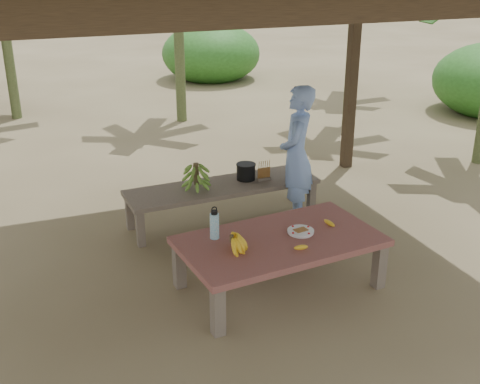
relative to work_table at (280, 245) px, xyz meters
name	(u,v)px	position (x,y,z in m)	size (l,w,h in m)	color
ground	(214,276)	(-0.51, 0.40, -0.43)	(80.00, 80.00, 0.00)	brown
work_table	(280,245)	(0.00, 0.00, 0.00)	(1.89, 1.18, 0.50)	brown
bench	(223,189)	(0.00, 1.56, -0.04)	(2.23, 0.70, 0.45)	brown
ripe_banana_bunch	(232,242)	(-0.49, -0.06, 0.15)	(0.26, 0.23, 0.16)	yellow
plate	(301,232)	(0.22, 0.03, 0.08)	(0.25, 0.25, 0.04)	white
loose_banana_front	(301,247)	(0.08, -0.27, 0.09)	(0.04, 0.15, 0.04)	yellow
loose_banana_side	(329,223)	(0.55, 0.09, 0.09)	(0.04, 0.13, 0.04)	yellow
water_flask	(214,225)	(-0.55, 0.22, 0.20)	(0.08, 0.08, 0.31)	#43ADD2
green_banana_stalk	(196,176)	(-0.31, 1.54, 0.17)	(0.28, 0.28, 0.32)	#598C2D
cooking_pot	(246,172)	(0.31, 1.62, 0.11)	(0.21, 0.21, 0.18)	black
skewer_rack	(264,170)	(0.50, 1.53, 0.14)	(0.18, 0.08, 0.24)	#A57F47
woman	(296,155)	(0.79, 1.31, 0.35)	(0.57, 0.38, 1.57)	#7393D9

